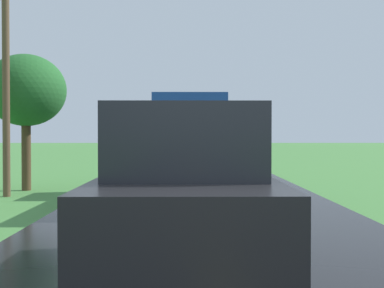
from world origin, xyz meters
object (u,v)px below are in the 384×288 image
at_px(utility_pole_roadside, 6,52).
at_px(roadside_tree_near_left, 26,91).
at_px(following_car, 185,195).
at_px(banana_truck_near, 190,144).

xyz_separation_m(utility_pole_roadside, roadside_tree_near_left, (0.05, 1.56, -0.94)).
bearing_deg(following_car, utility_pole_roadside, 119.96).
relative_size(utility_pole_roadside, roadside_tree_near_left, 1.79).
distance_m(banana_truck_near, roadside_tree_near_left, 5.54).
height_order(banana_truck_near, roadside_tree_near_left, roadside_tree_near_left).
xyz_separation_m(banana_truck_near, following_car, (-0.12, -8.36, -0.40)).
bearing_deg(following_car, roadside_tree_near_left, 115.77).
bearing_deg(utility_pole_roadside, roadside_tree_near_left, 88.29).
height_order(banana_truck_near, following_car, banana_truck_near).
relative_size(banana_truck_near, utility_pole_roadside, 0.78).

